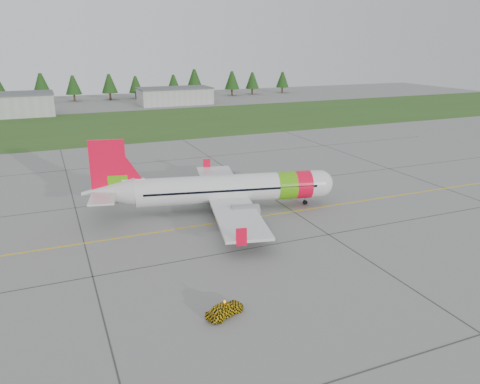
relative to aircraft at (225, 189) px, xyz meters
name	(u,v)px	position (x,y,z in m)	size (l,w,h in m)	color
ground	(245,249)	(-2.40, -11.98, -2.73)	(320.00, 320.00, 0.00)	gray
aircraft	(225,189)	(0.00, 0.00, 0.00)	(30.91, 28.97, 9.47)	silver
follow_me_car	(225,297)	(-8.68, -22.45, -1.10)	(1.31, 1.11, 3.25)	yellow
grass_strip	(118,125)	(-2.40, 70.02, -2.72)	(320.00, 50.00, 0.03)	#30561E
taxi_guideline	(218,223)	(-2.40, -3.98, -2.72)	(120.00, 0.25, 0.02)	gold
hangar_east	(175,96)	(22.60, 106.02, -0.13)	(24.00, 12.00, 5.20)	#A8A8A3
treeline	(92,87)	(-2.40, 126.02, 2.27)	(160.00, 8.00, 10.00)	#1C3F14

